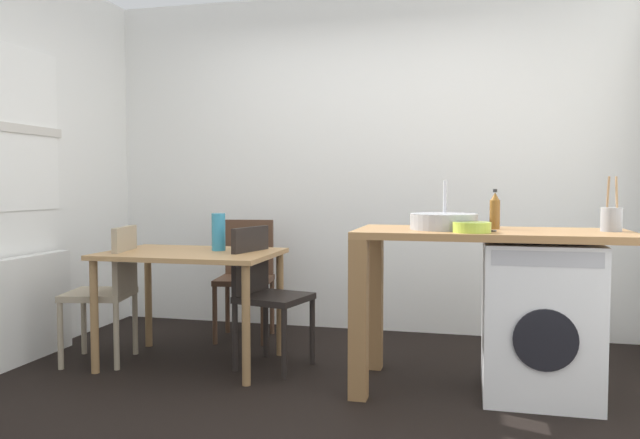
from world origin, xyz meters
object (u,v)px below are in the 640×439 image
(dining_table, at_px, (191,266))
(chair_person_seat, at_px, (110,286))
(washing_machine, at_px, (539,319))
(mixing_bowl, at_px, (472,227))
(chair_spare_by_wall, at_px, (246,271))
(bottle_tall_green, at_px, (495,211))
(utensil_crock, at_px, (611,219))
(vase, at_px, (219,232))
(chair_opposite, at_px, (264,288))

(dining_table, bearing_deg, chair_person_seat, -171.22)
(washing_machine, height_order, mixing_bowl, mixing_bowl)
(chair_spare_by_wall, relative_size, mixing_bowl, 4.49)
(dining_table, xyz_separation_m, chair_spare_by_wall, (0.09, 0.77, -0.14))
(bottle_tall_green, bearing_deg, utensil_crock, -4.19)
(mixing_bowl, bearing_deg, bottle_tall_green, 66.52)
(dining_table, xyz_separation_m, vase, (0.15, 0.10, 0.22))
(chair_opposite, height_order, chair_spare_by_wall, same)
(chair_person_seat, bearing_deg, utensil_crock, -101.55)
(bottle_tall_green, distance_m, vase, 1.76)
(chair_spare_by_wall, bearing_deg, chair_person_seat, 45.95)
(utensil_crock, bearing_deg, vase, 176.14)
(vase, bearing_deg, chair_spare_by_wall, 95.06)
(chair_opposite, height_order, mixing_bowl, mixing_bowl)
(bottle_tall_green, height_order, utensil_crock, utensil_crock)
(chair_person_seat, relative_size, washing_machine, 1.05)
(chair_spare_by_wall, relative_size, washing_machine, 1.05)
(chair_spare_by_wall, bearing_deg, mixing_bowl, 139.76)
(chair_person_seat, distance_m, bottle_tall_green, 2.50)
(chair_person_seat, relative_size, chair_opposite, 1.00)
(bottle_tall_green, bearing_deg, chair_spare_by_wall, 156.45)
(chair_person_seat, distance_m, chair_opposite, 1.04)
(chair_opposite, height_order, washing_machine, chair_opposite)
(vase, bearing_deg, utensil_crock, -3.86)
(mixing_bowl, height_order, utensil_crock, utensil_crock)
(mixing_bowl, distance_m, utensil_crock, 0.78)
(washing_machine, xyz_separation_m, utensil_crock, (0.37, 0.05, 0.56))
(chair_spare_by_wall, distance_m, utensil_crock, 2.60)
(chair_spare_by_wall, xyz_separation_m, utensil_crock, (2.42, -0.83, 0.48))
(chair_person_seat, xyz_separation_m, utensil_crock, (3.05, 0.03, 0.48))
(chair_opposite, distance_m, utensil_crock, 2.09)
(chair_spare_by_wall, height_order, bottle_tall_green, bottle_tall_green)
(chair_spare_by_wall, distance_m, washing_machine, 2.23)
(bottle_tall_green, xyz_separation_m, mixing_bowl, (-0.13, -0.29, -0.07))
(washing_machine, xyz_separation_m, mixing_bowl, (-0.37, -0.20, 0.52))
(chair_opposite, relative_size, utensil_crock, 3.00)
(chair_person_seat, xyz_separation_m, mixing_bowl, (2.32, -0.22, 0.44))
(utensil_crock, bearing_deg, mixing_bowl, -161.26)
(bottle_tall_green, height_order, mixing_bowl, bottle_tall_green)
(dining_table, distance_m, vase, 0.28)
(dining_table, distance_m, chair_person_seat, 0.57)
(dining_table, distance_m, washing_machine, 2.15)
(washing_machine, bearing_deg, dining_table, 177.02)
(vase, bearing_deg, chair_opposite, -5.65)
(chair_person_seat, relative_size, vase, 3.65)
(washing_machine, distance_m, mixing_bowl, 0.67)
(bottle_tall_green, bearing_deg, chair_opposite, 176.70)
(chair_spare_by_wall, distance_m, bottle_tall_green, 2.04)
(vase, bearing_deg, chair_person_seat, -165.18)
(chair_person_seat, xyz_separation_m, vase, (0.70, 0.18, 0.36))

